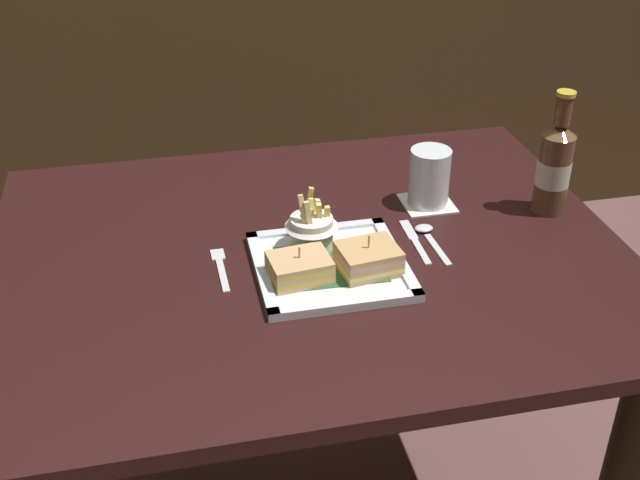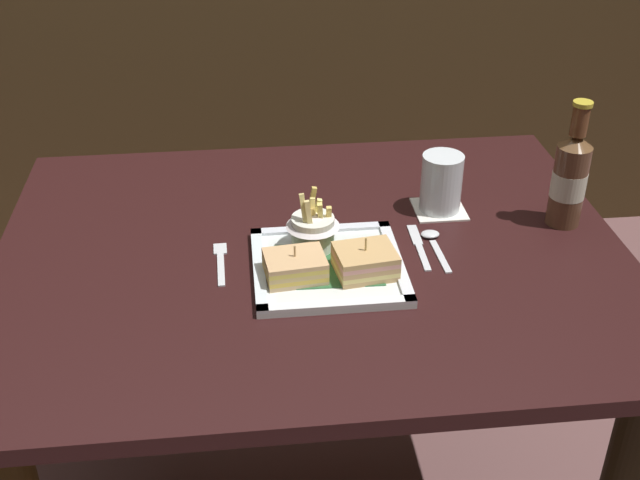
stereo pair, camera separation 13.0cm
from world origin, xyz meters
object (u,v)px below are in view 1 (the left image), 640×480
sandwich_half_right (368,259)px  knife (414,240)px  sandwich_half_left (300,268)px  fries_cup (314,227)px  water_glass (429,180)px  dining_table (311,323)px  beer_bottle (554,166)px  fork (221,267)px  spoon (428,234)px  square_plate (330,266)px

sandwich_half_right → knife: bearing=38.6°
sandwich_half_left → sandwich_half_right: size_ratio=0.99×
fries_cup → water_glass: (0.26, 0.13, 0.00)m
dining_table → fries_cup: (0.00, -0.01, 0.22)m
dining_table → sandwich_half_right: sandwich_half_right is taller
knife → beer_bottle: bearing=10.3°
fork → spoon: size_ratio=0.99×
beer_bottle → fork: bearing=-174.0°
water_glass → spoon: water_glass is taller
sandwich_half_right → beer_bottle: size_ratio=0.45×
square_plate → beer_bottle: size_ratio=1.06×
spoon → sandwich_half_right: bearing=-145.2°
dining_table → sandwich_half_left: 0.23m
fries_cup → beer_bottle: (0.49, 0.05, 0.04)m
sandwich_half_left → knife: sandwich_half_left is taller
sandwich_half_left → fork: size_ratio=0.79×
water_glass → knife: bearing=-118.5°
sandwich_half_left → knife: size_ratio=0.69×
sandwich_half_right → knife: sandwich_half_right is taller
dining_table → water_glass: bearing=23.7°
square_plate → knife: bearing=19.4°
square_plate → knife: square_plate is taller
water_glass → spoon: size_ratio=0.82×
sandwich_half_right → fork: bearing=162.8°
sandwich_half_left → sandwich_half_right: bearing=-0.0°
sandwich_half_left → spoon: bearing=20.7°
sandwich_half_right → fork: 0.26m
fries_cup → knife: fries_cup is taller
fork → sandwich_half_right: bearing=-17.2°
fries_cup → fork: 0.18m
sandwich_half_left → water_glass: water_glass is taller
sandwich_half_left → fries_cup: 0.10m
dining_table → fork: 0.24m
square_plate → beer_bottle: 0.49m
square_plate → fork: square_plate is taller
fries_cup → spoon: 0.23m
sandwich_half_left → fork: bearing=148.9°
dining_table → fork: size_ratio=8.32×
sandwich_half_right → square_plate: bearing=153.6°
square_plate → sandwich_half_left: bearing=-153.6°
beer_bottle → water_glass: beer_bottle is taller
fries_cup → sandwich_half_right: bearing=-49.9°
fork → knife: (0.36, 0.02, 0.00)m
beer_bottle → spoon: 0.29m
water_glass → spoon: bearing=-108.7°
dining_table → square_plate: 0.19m
square_plate → fries_cup: fries_cup is taller
dining_table → water_glass: 0.37m
sandwich_half_right → knife: (0.12, 0.09, -0.03)m
beer_bottle → water_glass: bearing=161.6°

